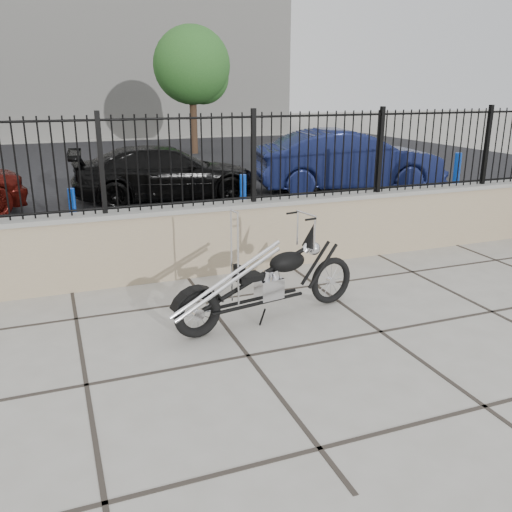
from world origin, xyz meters
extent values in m
plane|color=#99968E|center=(0.00, 0.00, 0.00)|extent=(90.00, 90.00, 0.00)
plane|color=black|center=(0.00, 12.50, 0.00)|extent=(30.00, 30.00, 0.00)
cube|color=gray|center=(0.00, 2.50, 0.48)|extent=(14.00, 0.36, 0.96)
cube|color=black|center=(0.00, 2.50, 1.56)|extent=(14.00, 0.08, 1.20)
cube|color=beige|center=(0.00, 26.50, 4.00)|extent=(22.00, 6.00, 8.00)
imported|color=black|center=(0.87, 7.78, 0.60)|extent=(4.27, 1.95, 1.21)
imported|color=#11173E|center=(5.24, 7.22, 0.75)|extent=(4.75, 2.37, 1.50)
cylinder|color=blue|center=(-1.32, 4.64, 0.46)|extent=(0.14, 0.14, 0.93)
cylinder|color=#0B32A9|center=(1.62, 4.69, 0.49)|extent=(0.12, 0.12, 0.98)
cylinder|color=blue|center=(6.49, 4.82, 0.57)|extent=(0.17, 0.17, 1.15)
cylinder|color=#382619|center=(3.73, 16.24, 1.33)|extent=(0.27, 0.27, 2.66)
sphere|color=#2D6224|center=(3.73, 16.24, 3.37)|extent=(2.84, 2.84, 2.84)
camera|label=1|loc=(-1.60, -4.41, 2.49)|focal=38.00mm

